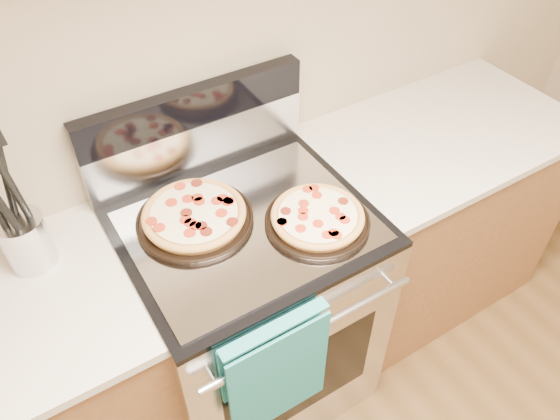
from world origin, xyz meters
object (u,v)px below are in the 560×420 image
pepperoni_pizza_back (195,216)px  range_body (250,311)px  pepperoni_pizza_front (318,218)px  utensil_crock (27,241)px

pepperoni_pizza_back → range_body: bearing=-27.8°
range_body → pepperoni_pizza_back: bearing=152.2°
pepperoni_pizza_back → pepperoni_pizza_front: size_ratio=1.11×
range_body → pepperoni_pizza_back: (-0.13, 0.07, 0.50)m
range_body → pepperoni_pizza_back: size_ratio=2.57×
range_body → utensil_crock: 0.82m
pepperoni_pizza_back → pepperoni_pizza_front: (0.31, -0.20, -0.00)m
pepperoni_pizza_front → utensil_crock: bearing=157.8°
pepperoni_pizza_front → utensil_crock: utensil_crock is taller
range_body → pepperoni_pizza_front: (0.18, -0.13, 0.50)m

